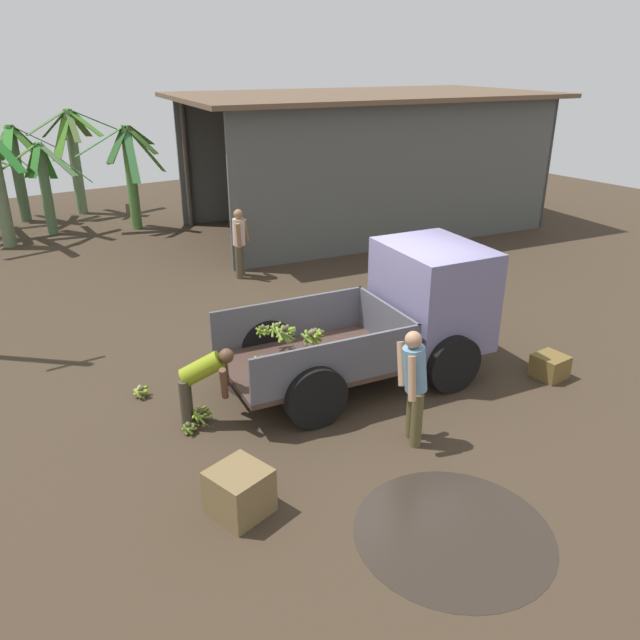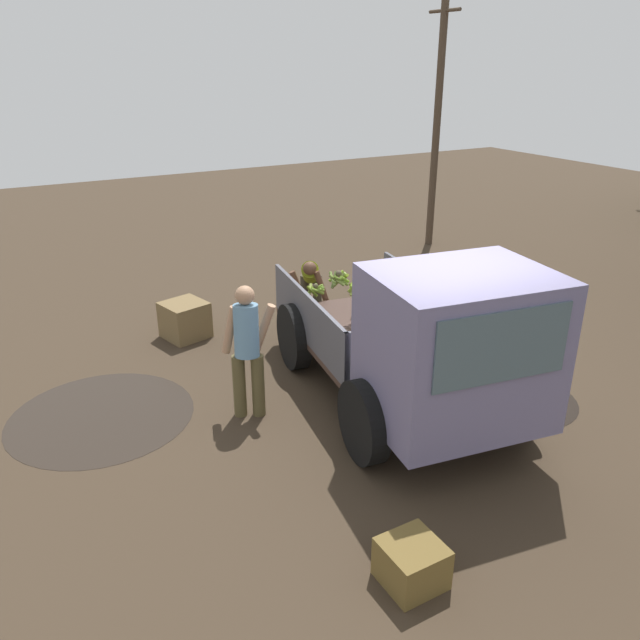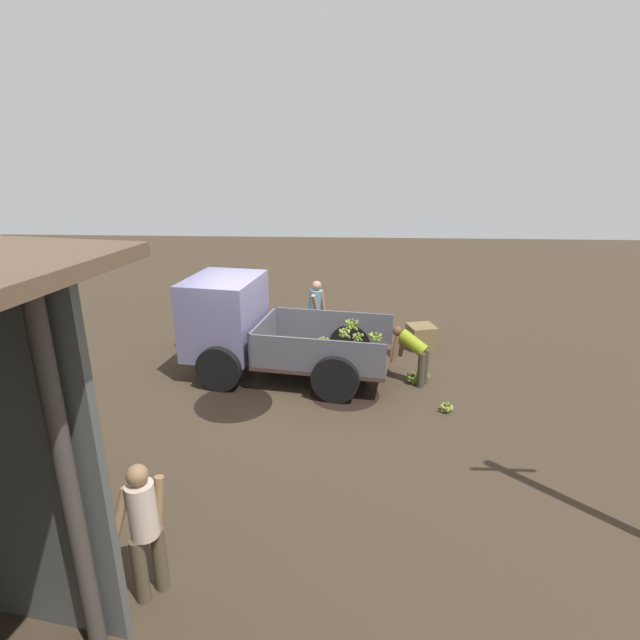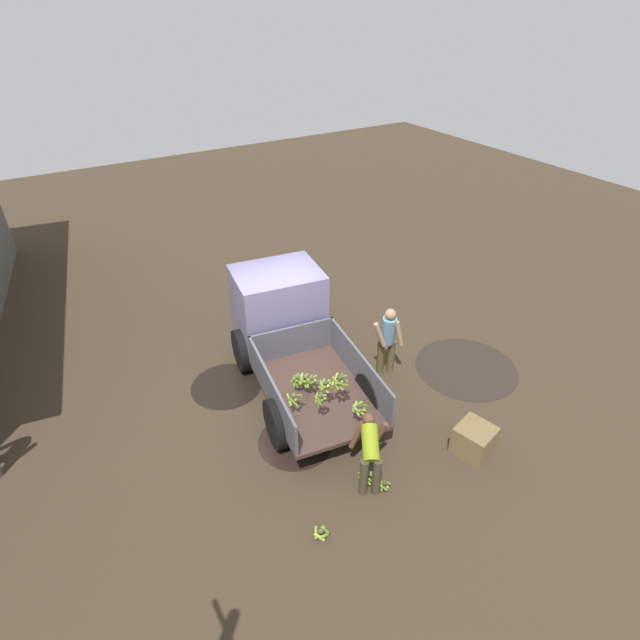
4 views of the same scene
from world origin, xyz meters
name	(u,v)px [view 4 (image 4 of 4)]	position (x,y,z in m)	size (l,w,h in m)	color
ground	(285,376)	(0.00, 0.00, 0.00)	(36.00, 36.00, 0.00)	#3B2E21
mud_patch_0	(226,386)	(0.35, 1.19, 0.00)	(1.47, 1.47, 0.01)	black
mud_patch_1	(466,368)	(-1.81, -3.51, 0.00)	(2.19, 2.19, 0.01)	#2C241D
mud_patch_2	(296,441)	(-1.75, 0.70, 0.00)	(1.38, 1.38, 0.01)	black
cargo_truck	(285,322)	(0.37, -0.26, 1.08)	(4.39, 2.56, 2.06)	#432F27
person_foreground_visitor	(388,338)	(-1.01, -1.90, 0.90)	(0.49, 0.65, 1.63)	brown
person_worker_loading	(370,451)	(-3.12, 0.07, 0.70)	(0.82, 0.77, 1.15)	#3F382A
banana_bunch_on_ground_0	(321,533)	(-3.61, 1.29, 0.11)	(0.26, 0.24, 0.19)	brown
banana_bunch_on_ground_1	(385,485)	(-3.41, -0.05, 0.10)	(0.21, 0.21, 0.17)	#3F3929
banana_bunch_on_ground_2	(366,477)	(-3.14, 0.13, 0.13)	(0.30, 0.30, 0.22)	brown
wooden_crate_0	(474,440)	(-3.57, -1.88, 0.28)	(0.60, 0.60, 0.56)	brown
wooden_crate_1	(308,302)	(2.09, -1.80, 0.19)	(0.47, 0.47, 0.37)	brown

